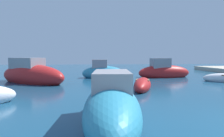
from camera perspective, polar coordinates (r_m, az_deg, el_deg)
moored_boat_0 at (r=14.91m, az=-24.05°, el=-1.76°), size 6.27×5.11×2.26m
moored_boat_2 at (r=16.75m, az=-2.85°, el=-1.25°), size 4.03×1.92×2.00m
moored_boat_3 at (r=17.80m, az=15.92°, el=-0.94°), size 5.12×2.01×2.13m
moored_boat_4 at (r=5.51m, az=-0.04°, el=-11.81°), size 2.02×4.77×1.84m
moored_boat_7 at (r=11.10m, az=9.56°, el=-5.15°), size 2.05×3.36×0.88m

